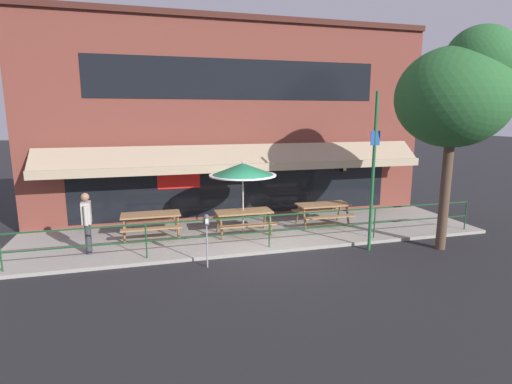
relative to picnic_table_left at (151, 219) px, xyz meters
The scene contains 12 objects.
ground_plane 4.02m from the picnic_table_left, 33.88° to the right, with size 120.00×120.00×0.00m, color #232326.
patio_deck 3.36m from the picnic_table_left, ahead, with size 15.00×4.00×0.10m, color #9E998E.
restaurant_building 4.85m from the picnic_table_left, 31.50° to the left, with size 15.00×1.60×7.33m.
patio_railing 3.80m from the picnic_table_left, 30.12° to the right, with size 13.84×0.04×0.97m.
picnic_table_left is the anchor object (origin of this frame).
picnic_table_centre 2.92m from the picnic_table_left, ahead, with size 1.80×1.42×0.76m.
picnic_table_right 5.79m from the picnic_table_left, ahead, with size 1.80×1.42×0.76m.
patio_umbrella_centre 3.26m from the picnic_table_left, ahead, with size 2.14×2.14×2.38m.
pedestrian_walking 2.03m from the picnic_table_left, 148.89° to the right, with size 0.26×0.62×1.71m.
parking_meter_near 3.09m from the picnic_table_left, 63.85° to the right, with size 0.15×0.16×1.42m.
street_sign_pole 6.86m from the picnic_table_left, 23.49° to the right, with size 0.28×0.09×4.53m.
street_tree_curbside 9.69m from the picnic_table_left, 20.87° to the right, with size 3.25×2.92×6.24m.
Camera 1 is at (-3.35, -10.33, 3.90)m, focal length 28.00 mm.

